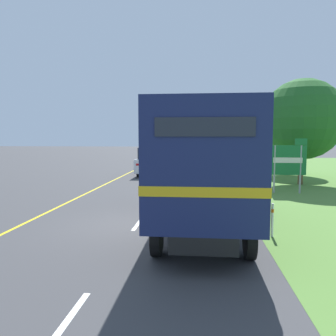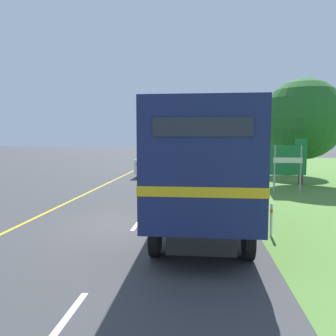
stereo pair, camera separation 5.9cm
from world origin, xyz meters
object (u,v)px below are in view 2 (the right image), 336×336
at_px(roadside_tree_mid, 288,130).
at_px(horse_trailer_truck, 202,164).
at_px(highway_sign, 288,161).
at_px(delineator_post, 271,219).
at_px(lead_car_black_ahead, 199,154).
at_px(lead_car_white, 151,161).
at_px(roadside_tree_near, 303,119).

bearing_deg(roadside_tree_mid, horse_trailer_truck, -112.34).
bearing_deg(horse_trailer_truck, roadside_tree_mid, 67.66).
distance_m(horse_trailer_truck, highway_sign, 8.33).
distance_m(highway_sign, delineator_post, 8.09).
bearing_deg(highway_sign, roadside_tree_mid, 76.24).
bearing_deg(lead_car_black_ahead, horse_trailer_truck, -89.45).
xyz_separation_m(lead_car_white, highway_sign, (8.07, -7.29, 0.60)).
xyz_separation_m(horse_trailer_truck, roadside_tree_mid, (6.45, 15.71, 1.38)).
height_order(lead_car_white, lead_car_black_ahead, lead_car_white).
distance_m(horse_trailer_truck, delineator_post, 2.53).
xyz_separation_m(lead_car_black_ahead, delineator_post, (2.24, -29.03, -0.47)).
height_order(lead_car_black_ahead, delineator_post, lead_car_black_ahead).
bearing_deg(roadside_tree_near, horse_trailer_truck, -119.68).
height_order(highway_sign, roadside_tree_near, roadside_tree_near).
xyz_separation_m(horse_trailer_truck, lead_car_black_ahead, (-0.27, 28.48, -1.03)).
distance_m(lead_car_black_ahead, roadside_tree_mid, 14.64).
bearing_deg(highway_sign, lead_car_white, 137.93).
height_order(horse_trailer_truck, roadside_tree_near, roadside_tree_near).
height_order(lead_car_white, roadside_tree_near, roadside_tree_near).
height_order(lead_car_black_ahead, roadside_tree_near, roadside_tree_near).
bearing_deg(delineator_post, highway_sign, 72.72).
bearing_deg(delineator_post, lead_car_black_ahead, 94.41).
relative_size(lead_car_white, highway_sign, 1.58).
bearing_deg(lead_car_white, lead_car_black_ahead, 76.22).
xyz_separation_m(lead_car_black_ahead, roadside_tree_near, (6.23, -18.03, 2.91)).
distance_m(lead_car_black_ahead, highway_sign, 21.89).
height_order(lead_car_black_ahead, roadside_tree_mid, roadside_tree_mid).
relative_size(lead_car_black_ahead, delineator_post, 4.57).
distance_m(highway_sign, roadside_tree_mid, 9.03).
distance_m(lead_car_white, lead_car_black_ahead, 14.52).
bearing_deg(lead_car_white, delineator_post, -69.13).
height_order(roadside_tree_near, delineator_post, roadside_tree_near).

